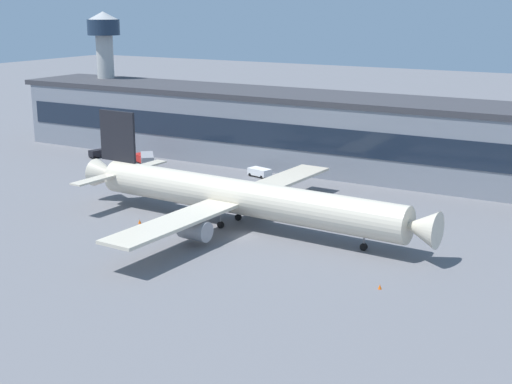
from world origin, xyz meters
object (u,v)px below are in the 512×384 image
at_px(airliner, 239,197).
at_px(pushback_tractor, 260,172).
at_px(control_tower, 105,61).
at_px(belt_loader, 143,158).
at_px(traffic_cone_1, 380,287).
at_px(baggage_tug, 97,153).
at_px(traffic_cone_0, 140,222).
at_px(catering_truck, 147,163).

bearing_deg(airliner, pushback_tractor, 114.24).
bearing_deg(airliner, control_tower, 145.11).
xyz_separation_m(belt_loader, traffic_cone_1, (73.65, -43.84, -0.84)).
relative_size(baggage_tug, traffic_cone_1, 6.45).
distance_m(baggage_tug, traffic_cone_1, 97.32).
bearing_deg(traffic_cone_1, traffic_cone_0, 171.27).
bearing_deg(baggage_tug, catering_truck, -19.00).
relative_size(belt_loader, traffic_cone_1, 10.68).
height_order(catering_truck, traffic_cone_0, catering_truck).
height_order(airliner, pushback_tractor, airliner).
bearing_deg(belt_loader, control_tower, 144.03).
height_order(airliner, catering_truck, airliner).
relative_size(airliner, catering_truck, 9.16).
distance_m(baggage_tug, traffic_cone_0, 55.98).
bearing_deg(traffic_cone_0, belt_loader, 128.05).
relative_size(pushback_tractor, belt_loader, 0.79).
xyz_separation_m(baggage_tug, belt_loader, (13.41, 0.37, 0.07)).
bearing_deg(belt_loader, traffic_cone_0, -51.95).
relative_size(control_tower, catering_truck, 4.64).
distance_m(airliner, control_tower, 88.99).
bearing_deg(traffic_cone_1, airliner, 154.76).
bearing_deg(traffic_cone_1, baggage_tug, 153.47).
height_order(belt_loader, catering_truck, catering_truck).
bearing_deg(catering_truck, traffic_cone_0, -53.68).
distance_m(pushback_tractor, traffic_cone_1, 63.72).
height_order(airliner, traffic_cone_1, airliner).
height_order(pushback_tractor, catering_truck, catering_truck).
bearing_deg(belt_loader, traffic_cone_1, -30.76).
xyz_separation_m(control_tower, traffic_cone_0, (56.88, -57.25, -20.36)).
height_order(pushback_tractor, baggage_tug, baggage_tug).
bearing_deg(pushback_tractor, baggage_tug, -176.68).
xyz_separation_m(pushback_tractor, catering_truck, (-22.26, -9.61, 1.24)).
distance_m(pushback_tractor, belt_loader, 29.60).
xyz_separation_m(airliner, traffic_cone_1, (29.74, -14.02, -4.65)).
height_order(pushback_tractor, traffic_cone_1, pushback_tractor).
height_order(control_tower, catering_truck, control_tower).
xyz_separation_m(pushback_tractor, traffic_cone_1, (44.13, -45.97, -0.74)).
xyz_separation_m(baggage_tug, traffic_cone_0, (42.35, -36.60, -0.74)).
bearing_deg(baggage_tug, airliner, -27.19).
bearing_deg(airliner, traffic_cone_1, -25.24).
bearing_deg(baggage_tug, traffic_cone_0, -40.84).
bearing_deg(baggage_tug, traffic_cone_1, -26.53).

